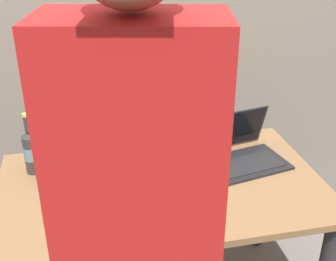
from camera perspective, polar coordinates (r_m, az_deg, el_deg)
name	(u,v)px	position (r m, az deg, el deg)	size (l,w,h in m)	color
desk	(162,210)	(1.93, -0.76, -10.42)	(1.36, 0.80, 0.71)	olive
laptop	(242,150)	(2.03, 9.67, -2.59)	(0.39, 0.36, 0.21)	black
beer_bottle_amber	(74,152)	(1.91, -12.24, -2.77)	(0.06, 0.06, 0.29)	brown
beer_bottle_dark	(55,161)	(1.85, -14.56, -3.84)	(0.06, 0.06, 0.28)	#472B14
beer_bottle_brown	(46,150)	(1.92, -15.70, -2.54)	(0.07, 0.07, 0.31)	#1E5123
beer_bottle_green	(32,150)	(1.97, -17.47, -2.51)	(0.07, 0.07, 0.28)	#333333
person_figure	(140,254)	(1.18, -3.69, -15.83)	(0.44, 0.35, 1.81)	#2D3347
back_wall	(132,8)	(2.31, -4.73, 15.68)	(6.00, 0.10, 2.60)	gray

